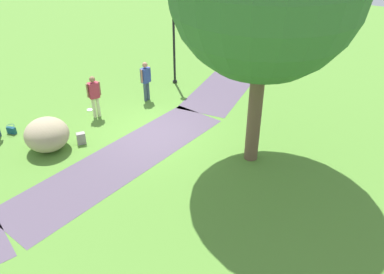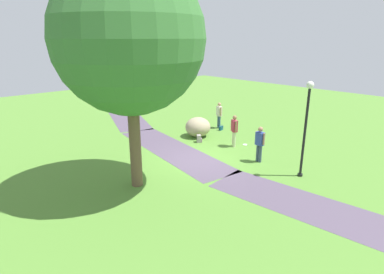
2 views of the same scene
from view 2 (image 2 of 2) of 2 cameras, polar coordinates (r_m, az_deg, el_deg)
name	(u,v)px [view 2 (image 2 of 2)]	position (r m, az deg, el deg)	size (l,w,h in m)	color
ground_plane	(200,160)	(14.44, 1.42, -4.12)	(48.00, 48.00, 0.00)	#518330
footpath_segment_near	(326,212)	(11.17, 23.12, -12.46)	(8.17, 2.89, 0.01)	#514557
footpath_segment_mid	(172,150)	(15.73, -3.63, -2.28)	(8.21, 3.13, 0.01)	#514557
footpath_segment_far	(126,116)	(22.92, -11.91, 3.73)	(8.19, 4.79, 0.01)	#514557
large_shade_tree	(129,39)	(11.04, -11.33, 16.99)	(5.10, 5.10, 7.85)	brown
lamp_post	(306,120)	(12.79, 19.99, 2.93)	(0.28, 0.28, 3.81)	black
lawn_boulder	(198,127)	(17.64, 1.08, 1.82)	(1.66, 1.68, 1.10)	tan
woman_with_handbag	(219,114)	(19.32, 4.94, 4.26)	(0.49, 0.36, 1.59)	#34506F
man_near_boulder	(260,142)	(14.21, 12.17, -0.86)	(0.52, 0.28, 1.63)	#394A5D
passerby_on_path	(234,129)	(16.03, 7.66, 1.50)	(0.46, 0.39, 1.63)	beige
handbag_on_grass	(221,128)	(19.06, 5.29, 1.67)	(0.33, 0.34, 0.31)	navy
backpack_by_boulder	(199,139)	(16.76, 1.28, -0.31)	(0.35, 0.35, 0.40)	gray
frisbee_on_grass	(245,145)	(16.62, 9.59, -1.37)	(0.23, 0.23, 0.02)	white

